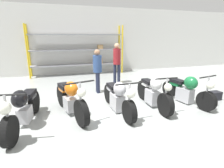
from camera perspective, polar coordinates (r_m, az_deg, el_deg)
The scene contains 11 objects.
ground_plane at distance 4.93m, azimuth 1.40°, elevation -9.06°, with size 30.00×30.00×0.00m, color #9EA3A0.
back_wall at distance 10.06m, azimuth -9.28°, elevation 13.77°, with size 30.00×0.08×3.60m.
shelving_rack at distance 9.68m, azimuth -10.43°, elevation 10.75°, with size 4.96×0.63×2.62m.
motorcycle_black at distance 4.47m, azimuth -27.15°, elevation -6.90°, with size 0.73×2.14×1.03m.
motorcycle_orange at distance 4.71m, azimuth -13.42°, elevation -4.52°, with size 0.89×2.05×1.06m.
motorcycle_silver at distance 4.81m, azimuth 2.00°, elevation -4.31°, with size 0.67×2.05×0.99m.
motorcycle_white at distance 5.29m, azimuth 13.34°, elevation -2.75°, with size 0.63×1.99×1.02m.
motorcycle_green at distance 5.89m, azimuth 23.27°, elevation -1.88°, with size 0.70×1.92×0.99m.
person_browsing at distance 7.67m, azimuth 1.61°, elevation 7.86°, with size 0.44×0.44×1.76m.
person_near_rack at distance 6.39m, azimuth -4.78°, elevation 5.30°, with size 0.34×0.34×1.59m.
toolbox at distance 6.68m, azimuth 30.32°, elevation -3.32°, with size 0.44×0.26×0.28m.
Camera 1 is at (-1.45, -4.25, 2.03)m, focal length 28.00 mm.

